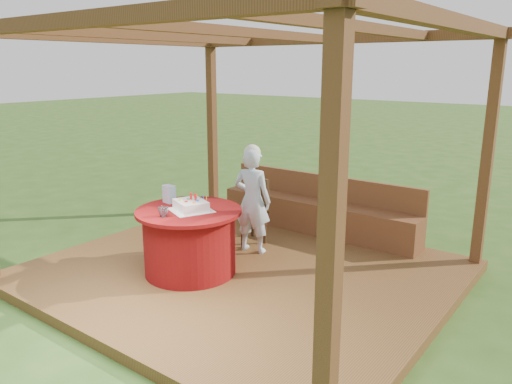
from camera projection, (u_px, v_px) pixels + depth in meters
ground at (243, 278)px, 5.90m from camera, size 60.00×60.00×0.00m
deck at (243, 273)px, 5.89m from camera, size 4.50×4.00×0.12m
pergola at (242, 69)px, 5.31m from camera, size 4.50×4.00×2.72m
bench at (317, 213)px, 7.14m from camera, size 3.00×0.42×0.80m
table at (190, 241)px, 5.68m from camera, size 1.19×1.19×0.75m
chair at (252, 206)px, 6.68m from camera, size 0.56×0.56×0.88m
elderly_woman at (252, 199)px, 6.27m from camera, size 0.54×0.41×1.38m
birthday_cake at (191, 205)px, 5.55m from camera, size 0.56×0.56×0.19m
gift_bag at (169, 194)px, 5.85m from camera, size 0.16×0.12×0.21m
drinking_glass at (163, 212)px, 5.32m from camera, size 0.14×0.14×0.10m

